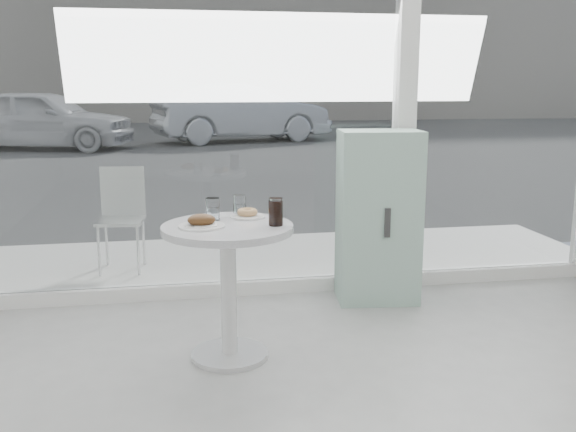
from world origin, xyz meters
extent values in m
cube|color=white|center=(0.00, 3.00, 0.05)|extent=(5.00, 0.12, 0.10)
cube|color=white|center=(0.90, 3.00, 1.50)|extent=(0.14, 0.14, 3.00)
cube|color=white|center=(-0.77, 3.00, 1.40)|extent=(3.21, 0.02, 2.60)
cube|color=white|center=(1.67, 3.00, 1.40)|extent=(1.41, 0.02, 2.60)
cylinder|color=silver|center=(-0.50, 1.90, 0.01)|extent=(0.44, 0.44, 0.03)
cylinder|color=silver|center=(-0.50, 1.90, 0.37)|extent=(0.09, 0.09, 0.70)
cylinder|color=white|center=(-0.50, 1.90, 0.75)|extent=(0.72, 0.72, 0.04)
cube|color=silver|center=(0.00, 3.80, 0.03)|extent=(5.60, 1.60, 0.05)
cube|color=#3E3E3E|center=(0.00, 16.00, 0.00)|extent=(40.00, 24.00, 0.00)
cube|color=gray|center=(0.00, 25.00, 4.00)|extent=(40.00, 2.00, 8.00)
cube|color=#99C3B1|center=(0.63, 2.71, 0.60)|extent=(0.60, 0.43, 1.21)
cube|color=#333333|center=(0.63, 2.51, 0.60)|extent=(0.04, 0.02, 0.20)
cylinder|color=silver|center=(-1.37, 3.48, 0.25)|extent=(0.02, 0.02, 0.40)
cylinder|color=silver|center=(-1.07, 3.45, 0.25)|extent=(0.02, 0.02, 0.40)
cylinder|color=silver|center=(-1.34, 3.78, 0.25)|extent=(0.02, 0.02, 0.40)
cylinder|color=silver|center=(-1.04, 3.75, 0.25)|extent=(0.02, 0.02, 0.40)
cube|color=silver|center=(-1.21, 3.61, 0.46)|extent=(0.39, 0.39, 0.03)
cube|color=silver|center=(-1.19, 3.78, 0.67)|extent=(0.35, 0.05, 0.40)
imported|color=silver|center=(-3.70, 14.18, 0.70)|extent=(4.37, 2.60, 1.40)
imported|color=#A5A8AD|center=(1.03, 15.33, 0.75)|extent=(4.77, 2.63, 1.49)
cylinder|color=white|center=(-0.64, 1.87, 0.78)|extent=(0.25, 0.25, 0.01)
cube|color=white|center=(-0.62, 1.86, 0.79)|extent=(0.12, 0.11, 0.00)
ellipsoid|color=#371E0F|center=(-0.64, 1.87, 0.81)|extent=(0.15, 0.12, 0.07)
ellipsoid|color=#371E0F|center=(-0.61, 1.89, 0.81)|extent=(0.08, 0.07, 0.04)
cylinder|color=white|center=(-0.37, 2.08, 0.78)|extent=(0.20, 0.20, 0.01)
torus|color=tan|center=(-0.37, 2.08, 0.80)|extent=(0.12, 0.12, 0.04)
cylinder|color=white|center=(-0.57, 2.04, 0.83)|extent=(0.08, 0.08, 0.13)
cylinder|color=white|center=(-0.57, 2.04, 0.81)|extent=(0.07, 0.07, 0.07)
cylinder|color=white|center=(-0.41, 2.15, 0.83)|extent=(0.07, 0.07, 0.12)
cylinder|color=white|center=(-0.41, 2.15, 0.81)|extent=(0.06, 0.06, 0.07)
cylinder|color=white|center=(-0.24, 1.84, 0.85)|extent=(0.08, 0.08, 0.15)
cylinder|color=black|center=(-0.24, 1.84, 0.84)|extent=(0.07, 0.07, 0.14)
camera|label=1|loc=(-0.78, -1.51, 1.53)|focal=40.00mm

